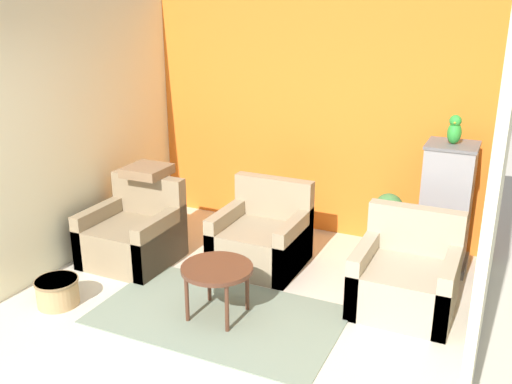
{
  "coord_description": "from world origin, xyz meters",
  "views": [
    {
      "loc": [
        2.08,
        -2.89,
        2.66
      ],
      "look_at": [
        0.0,
        1.59,
        0.96
      ],
      "focal_mm": 40.0,
      "sensor_mm": 36.0,
      "label": 1
    }
  ],
  "objects_px": {
    "armchair_right": "(406,279)",
    "potted_plant": "(388,217)",
    "armchair_middle": "(262,239)",
    "parrot": "(455,130)",
    "armchair_left": "(134,236)",
    "wicker_basket": "(57,291)",
    "coffee_table": "(217,272)",
    "birdcage": "(446,207)"
  },
  "relations": [
    {
      "from": "coffee_table",
      "to": "wicker_basket",
      "type": "xyz_separation_m",
      "value": [
        -1.42,
        -0.43,
        -0.3
      ]
    },
    {
      "from": "armchair_middle",
      "to": "birdcage",
      "type": "height_order",
      "value": "birdcage"
    },
    {
      "from": "armchair_left",
      "to": "armchair_middle",
      "type": "distance_m",
      "value": 1.35
    },
    {
      "from": "armchair_left",
      "to": "wicker_basket",
      "type": "distance_m",
      "value": 1.07
    },
    {
      "from": "armchair_left",
      "to": "armchair_middle",
      "type": "xyz_separation_m",
      "value": [
        1.26,
        0.49,
        0.0
      ]
    },
    {
      "from": "armchair_left",
      "to": "armchair_right",
      "type": "bearing_deg",
      "value": 4.59
    },
    {
      "from": "birdcage",
      "to": "armchair_middle",
      "type": "bearing_deg",
      "value": -156.15
    },
    {
      "from": "armchair_right",
      "to": "potted_plant",
      "type": "distance_m",
      "value": 1.14
    },
    {
      "from": "armchair_right",
      "to": "parrot",
      "type": "height_order",
      "value": "parrot"
    },
    {
      "from": "armchair_right",
      "to": "birdcage",
      "type": "relative_size",
      "value": 0.66
    },
    {
      "from": "armchair_left",
      "to": "armchair_middle",
      "type": "height_order",
      "value": "same"
    },
    {
      "from": "armchair_left",
      "to": "wicker_basket",
      "type": "height_order",
      "value": "armchair_left"
    },
    {
      "from": "coffee_table",
      "to": "wicker_basket",
      "type": "bearing_deg",
      "value": -162.96
    },
    {
      "from": "potted_plant",
      "to": "armchair_left",
      "type": "bearing_deg",
      "value": -151.68
    },
    {
      "from": "armchair_right",
      "to": "potted_plant",
      "type": "xyz_separation_m",
      "value": [
        -0.41,
        1.06,
        0.15
      ]
    },
    {
      "from": "coffee_table",
      "to": "parrot",
      "type": "height_order",
      "value": "parrot"
    },
    {
      "from": "coffee_table",
      "to": "armchair_left",
      "type": "bearing_deg",
      "value": 155.24
    },
    {
      "from": "coffee_table",
      "to": "parrot",
      "type": "relative_size",
      "value": 2.12
    },
    {
      "from": "coffee_table",
      "to": "armchair_middle",
      "type": "relative_size",
      "value": 0.72
    },
    {
      "from": "coffee_table",
      "to": "potted_plant",
      "type": "relative_size",
      "value": 0.9
    },
    {
      "from": "armchair_left",
      "to": "parrot",
      "type": "height_order",
      "value": "parrot"
    },
    {
      "from": "wicker_basket",
      "to": "birdcage",
      "type": "bearing_deg",
      "value": 37.06
    },
    {
      "from": "armchair_middle",
      "to": "birdcage",
      "type": "relative_size",
      "value": 0.66
    },
    {
      "from": "coffee_table",
      "to": "wicker_basket",
      "type": "distance_m",
      "value": 1.51
    },
    {
      "from": "birdcage",
      "to": "wicker_basket",
      "type": "xyz_separation_m",
      "value": [
        -3.04,
        -2.29,
        -0.51
      ]
    },
    {
      "from": "coffee_table",
      "to": "armchair_left",
      "type": "xyz_separation_m",
      "value": [
        -1.34,
        0.62,
        -0.15
      ]
    },
    {
      "from": "wicker_basket",
      "to": "potted_plant",
      "type": "bearing_deg",
      "value": 43.55
    },
    {
      "from": "armchair_right",
      "to": "armchair_middle",
      "type": "bearing_deg",
      "value": 170.15
    },
    {
      "from": "armchair_middle",
      "to": "parrot",
      "type": "bearing_deg",
      "value": 23.92
    },
    {
      "from": "birdcage",
      "to": "wicker_basket",
      "type": "bearing_deg",
      "value": -142.94
    },
    {
      "from": "potted_plant",
      "to": "parrot",
      "type": "bearing_deg",
      "value": -3.87
    },
    {
      "from": "armchair_right",
      "to": "birdcage",
      "type": "height_order",
      "value": "birdcage"
    },
    {
      "from": "potted_plant",
      "to": "wicker_basket",
      "type": "xyz_separation_m",
      "value": [
        -2.46,
        -2.34,
        -0.3
      ]
    },
    {
      "from": "parrot",
      "to": "wicker_basket",
      "type": "bearing_deg",
      "value": -142.91
    },
    {
      "from": "parrot",
      "to": "birdcage",
      "type": "bearing_deg",
      "value": -90.0
    },
    {
      "from": "armchair_left",
      "to": "potted_plant",
      "type": "xyz_separation_m",
      "value": [
        2.38,
        1.28,
        0.15
      ]
    },
    {
      "from": "coffee_table",
      "to": "armchair_middle",
      "type": "distance_m",
      "value": 1.12
    },
    {
      "from": "birdcage",
      "to": "parrot",
      "type": "bearing_deg",
      "value": 90.0
    },
    {
      "from": "birdcage",
      "to": "potted_plant",
      "type": "xyz_separation_m",
      "value": [
        -0.58,
        0.04,
        -0.21
      ]
    },
    {
      "from": "armchair_right",
      "to": "armchair_middle",
      "type": "height_order",
      "value": "same"
    },
    {
      "from": "coffee_table",
      "to": "armchair_right",
      "type": "xyz_separation_m",
      "value": [
        1.45,
        0.84,
        -0.15
      ]
    },
    {
      "from": "birdcage",
      "to": "armchair_right",
      "type": "bearing_deg",
      "value": -99.66
    }
  ]
}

